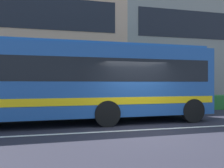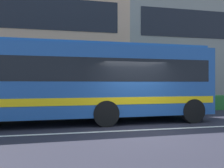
{
  "view_description": "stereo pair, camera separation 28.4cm",
  "coord_description": "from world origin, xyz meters",
  "views": [
    {
      "loc": [
        -3.16,
        -7.81,
        1.65
      ],
      "look_at": [
        -0.64,
        2.42,
        1.62
      ],
      "focal_mm": 37.63,
      "sensor_mm": 36.0,
      "label": 1
    },
    {
      "loc": [
        -2.89,
        -7.87,
        1.65
      ],
      "look_at": [
        -0.64,
        2.42,
        1.62
      ],
      "focal_mm": 37.63,
      "sensor_mm": 36.0,
      "label": 2
    }
  ],
  "objects": [
    {
      "name": "apartment_block_right",
      "position": [
        12.74,
        14.32,
        5.49
      ],
      "size": [
        21.19,
        10.93,
        10.98
      ],
      "color": "gray",
      "rests_on": "ground_plane"
    },
    {
      "name": "lane_centre_line",
      "position": [
        0.0,
        0.0,
        0.0
      ],
      "size": [
        60.0,
        0.16,
        0.01
      ],
      "primitive_type": "cube",
      "color": "silver",
      "rests_on": "ground_plane"
    },
    {
      "name": "ground_plane",
      "position": [
        0.0,
        0.0,
        0.0
      ],
      "size": [
        160.0,
        160.0,
        0.0
      ],
      "primitive_type": "plane",
      "color": "#24232E"
    },
    {
      "name": "hedge_row_far",
      "position": [
        0.89,
        5.39,
        0.44
      ],
      "size": [
        14.87,
        1.1,
        0.87
      ],
      "primitive_type": "cube",
      "color": "#296D2C",
      "rests_on": "ground_plane"
    },
    {
      "name": "transit_bus",
      "position": [
        -1.89,
        2.07,
        1.8
      ],
      "size": [
        10.8,
        2.83,
        3.28
      ],
      "color": "#1F4B8F",
      "rests_on": "ground_plane"
    }
  ]
}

